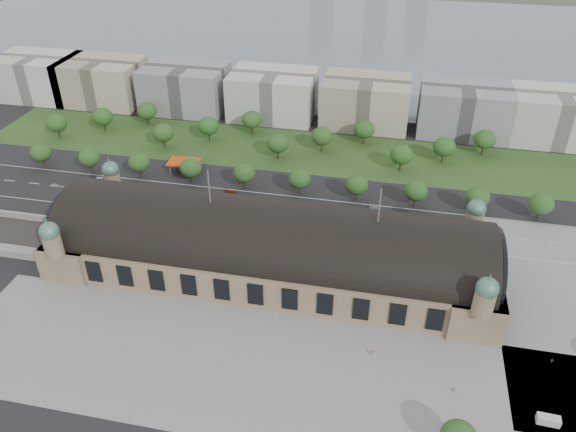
% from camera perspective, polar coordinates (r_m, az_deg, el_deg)
% --- Properties ---
extents(ground, '(900.00, 900.00, 0.00)m').
position_cam_1_polar(ground, '(196.58, -1.78, -5.59)').
color(ground, black).
rests_on(ground, ground).
extents(station, '(150.00, 48.40, 44.30)m').
position_cam_1_polar(station, '(190.30, -1.83, -3.18)').
color(station, '#957C5C').
rests_on(station, ground).
extents(plaza_south, '(190.00, 48.00, 0.12)m').
position_cam_1_polar(plaza_south, '(163.91, -1.92, -15.53)').
color(plaza_south, gray).
rests_on(plaza_south, ground).
extents(road_slab, '(260.00, 26.00, 0.10)m').
position_cam_1_polar(road_slab, '(230.79, -4.44, 0.87)').
color(road_slab, black).
rests_on(road_slab, ground).
extents(grass_belt, '(300.00, 45.00, 0.10)m').
position_cam_1_polar(grass_belt, '(276.14, -0.35, 6.76)').
color(grass_belt, '#2A461C').
rests_on(grass_belt, ground).
extents(petrol_station, '(14.00, 13.00, 5.05)m').
position_cam_1_polar(petrol_station, '(261.72, -10.05, 5.36)').
color(petrol_station, '#D5420C').
rests_on(petrol_station, ground).
extents(lake, '(700.00, 320.00, 0.08)m').
position_cam_1_polar(lake, '(464.70, 7.13, 17.65)').
color(lake, slate).
rests_on(lake, ground).
extents(office_0, '(45.00, 32.00, 24.00)m').
position_cam_1_polar(office_0, '(366.86, -23.95, 12.83)').
color(office_0, silver).
rests_on(office_0, ground).
extents(office_1, '(45.00, 32.00, 24.00)m').
position_cam_1_polar(office_1, '(345.84, -18.34, 12.85)').
color(office_1, '#BAAB92').
rests_on(office_1, ground).
extents(office_2, '(45.00, 32.00, 24.00)m').
position_cam_1_polar(office_2, '(324.62, -10.39, 12.69)').
color(office_2, gray).
rests_on(office_2, ground).
extents(office_3, '(45.00, 32.00, 24.00)m').
position_cam_1_polar(office_3, '(310.08, -1.55, 12.23)').
color(office_3, silver).
rests_on(office_3, ground).
extents(office_4, '(45.00, 32.00, 24.00)m').
position_cam_1_polar(office_4, '(303.19, 7.88, 11.43)').
color(office_4, '#BAAB92').
rests_on(office_4, ground).
extents(office_5, '(45.00, 32.00, 24.00)m').
position_cam_1_polar(office_5, '(304.46, 17.42, 10.30)').
color(office_5, gray).
rests_on(office_5, ground).
extents(office_6, '(45.00, 32.00, 24.00)m').
position_cam_1_polar(office_6, '(312.52, 25.68, 9.10)').
color(office_6, silver).
rests_on(office_6, ground).
extents(tree_row_0, '(9.60, 9.60, 11.52)m').
position_cam_1_polar(tree_row_0, '(280.64, -23.80, 5.94)').
color(tree_row_0, '#2D2116').
rests_on(tree_row_0, ground).
extents(tree_row_1, '(9.60, 9.60, 11.52)m').
position_cam_1_polar(tree_row_1, '(267.93, -19.54, 5.64)').
color(tree_row_1, '#2D2116').
rests_on(tree_row_1, ground).
extents(tree_row_2, '(9.60, 9.60, 11.52)m').
position_cam_1_polar(tree_row_2, '(256.84, -14.88, 5.28)').
color(tree_row_2, '#2D2116').
rests_on(tree_row_2, ground).
extents(tree_row_3, '(9.60, 9.60, 11.52)m').
position_cam_1_polar(tree_row_3, '(247.58, -9.85, 4.85)').
color(tree_row_3, '#2D2116').
rests_on(tree_row_3, ground).
extents(tree_row_4, '(9.60, 9.60, 11.52)m').
position_cam_1_polar(tree_row_4, '(240.38, -4.47, 4.35)').
color(tree_row_4, '#2D2116').
rests_on(tree_row_4, ground).
extents(tree_row_5, '(9.60, 9.60, 11.52)m').
position_cam_1_polar(tree_row_5, '(235.41, 1.17, 3.78)').
color(tree_row_5, '#2D2116').
rests_on(tree_row_5, ground).
extents(tree_row_6, '(9.60, 9.60, 11.52)m').
position_cam_1_polar(tree_row_6, '(232.82, 6.99, 3.16)').
color(tree_row_6, '#2D2116').
rests_on(tree_row_6, ground).
extents(tree_row_7, '(9.60, 9.60, 11.52)m').
position_cam_1_polar(tree_row_7, '(232.69, 12.87, 2.50)').
color(tree_row_7, '#2D2116').
rests_on(tree_row_7, ground).
extents(tree_row_8, '(9.60, 9.60, 11.52)m').
position_cam_1_polar(tree_row_8, '(235.02, 18.69, 1.81)').
color(tree_row_8, '#2D2116').
rests_on(tree_row_8, ground).
extents(tree_row_9, '(9.60, 9.60, 11.52)m').
position_cam_1_polar(tree_row_9, '(239.75, 24.33, 1.13)').
color(tree_row_9, '#2D2116').
rests_on(tree_row_9, ground).
extents(tree_belt_0, '(10.40, 10.40, 12.48)m').
position_cam_1_polar(tree_belt_0, '(307.98, -22.46, 8.74)').
color(tree_belt_0, '#2D2116').
rests_on(tree_belt_0, ground).
extents(tree_belt_1, '(10.40, 10.40, 12.48)m').
position_cam_1_polar(tree_belt_1, '(307.50, -18.31, 9.56)').
color(tree_belt_1, '#2D2116').
rests_on(tree_belt_1, ground).
extents(tree_belt_2, '(10.40, 10.40, 12.48)m').
position_cam_1_polar(tree_belt_2, '(308.66, -14.14, 10.34)').
color(tree_belt_2, '#2D2116').
rests_on(tree_belt_2, ground).
extents(tree_belt_3, '(10.40, 10.40, 12.48)m').
position_cam_1_polar(tree_belt_3, '(281.13, -12.56, 8.26)').
color(tree_belt_3, '#2D2116').
rests_on(tree_belt_3, ground).
extents(tree_belt_4, '(10.40, 10.40, 12.48)m').
position_cam_1_polar(tree_belt_4, '(284.43, -8.08, 9.04)').
color(tree_belt_4, '#2D2116').
rests_on(tree_belt_4, ground).
extents(tree_belt_5, '(10.40, 10.40, 12.48)m').
position_cam_1_polar(tree_belt_5, '(289.45, -3.70, 9.75)').
color(tree_belt_5, '#2D2116').
rests_on(tree_belt_5, ground).
extents(tree_belt_6, '(10.40, 10.40, 12.48)m').
position_cam_1_polar(tree_belt_6, '(264.03, -1.03, 7.39)').
color(tree_belt_6, '#2D2116').
rests_on(tree_belt_6, ground).
extents(tree_belt_7, '(10.40, 10.40, 12.48)m').
position_cam_1_polar(tree_belt_7, '(271.57, 3.48, 8.10)').
color(tree_belt_7, '#2D2116').
rests_on(tree_belt_7, ground).
extents(tree_belt_8, '(10.40, 10.40, 12.48)m').
position_cam_1_polar(tree_belt_8, '(280.70, 7.74, 8.73)').
color(tree_belt_8, '#2D2116').
rests_on(tree_belt_8, ground).
extents(tree_belt_9, '(10.40, 10.40, 12.48)m').
position_cam_1_polar(tree_belt_9, '(258.63, 11.45, 6.12)').
color(tree_belt_9, '#2D2116').
rests_on(tree_belt_9, ground).
extents(tree_belt_10, '(10.40, 10.40, 12.48)m').
position_cam_1_polar(tree_belt_10, '(270.35, 15.58, 6.77)').
color(tree_belt_10, '#2D2116').
rests_on(tree_belt_10, ground).
extents(tree_belt_11, '(10.40, 10.40, 12.48)m').
position_cam_1_polar(tree_belt_11, '(283.38, 19.36, 7.34)').
color(tree_belt_11, '#2D2116').
rests_on(tree_belt_11, ground).
extents(traffic_car_0, '(4.05, 1.74, 1.36)m').
position_cam_1_polar(traffic_car_0, '(264.52, -22.67, 2.89)').
color(traffic_car_0, silver).
rests_on(traffic_car_0, ground).
extents(traffic_car_1, '(4.65, 2.04, 1.49)m').
position_cam_1_polar(traffic_car_1, '(249.71, -16.12, 2.46)').
color(traffic_car_1, gray).
rests_on(traffic_car_1, ground).
extents(traffic_car_2, '(5.02, 2.61, 1.35)m').
position_cam_1_polar(traffic_car_2, '(244.08, -18.03, 1.32)').
color(traffic_car_2, black).
rests_on(traffic_car_2, ground).
extents(traffic_car_3, '(5.48, 2.68, 1.53)m').
position_cam_1_polar(traffic_car_3, '(240.30, -5.82, 2.43)').
color(traffic_car_3, maroon).
rests_on(traffic_car_3, ground).
extents(traffic_car_4, '(3.95, 1.68, 1.33)m').
position_cam_1_polar(traffic_car_4, '(217.85, 0.98, -0.99)').
color(traffic_car_4, navy).
rests_on(traffic_car_4, ground).
extents(traffic_car_5, '(4.67, 1.71, 1.53)m').
position_cam_1_polar(traffic_car_5, '(231.04, 8.81, 0.81)').
color(traffic_car_5, slate).
rests_on(traffic_car_5, ground).
extents(traffic_car_6, '(5.94, 2.97, 1.62)m').
position_cam_1_polar(traffic_car_6, '(218.78, 17.75, -2.59)').
color(traffic_car_6, '#BBBBBD').
rests_on(traffic_car_6, ground).
extents(parked_car_0, '(4.33, 2.90, 1.35)m').
position_cam_1_polar(parked_car_0, '(231.25, -13.46, 0.23)').
color(parked_car_0, black).
rests_on(parked_car_0, ground).
extents(parked_car_1, '(6.03, 5.45, 1.56)m').
position_cam_1_polar(parked_car_1, '(227.87, -11.67, -0.02)').
color(parked_car_1, maroon).
rests_on(parked_car_1, ground).
extents(parked_car_2, '(5.95, 4.22, 1.60)m').
position_cam_1_polar(parked_car_2, '(222.71, -10.07, -0.67)').
color(parked_car_2, '#161A3E').
rests_on(parked_car_2, ground).
extents(parked_car_3, '(4.34, 3.53, 1.39)m').
position_cam_1_polar(parked_car_3, '(223.30, -10.77, -0.69)').
color(parked_car_3, '#505257').
rests_on(parked_car_3, ground).
extents(parked_car_4, '(4.52, 3.51, 1.43)m').
position_cam_1_polar(parked_car_4, '(223.26, -8.27, -0.42)').
color(parked_car_4, silver).
rests_on(parked_car_4, ground).
extents(parked_car_5, '(5.77, 4.93, 1.47)m').
position_cam_1_polar(parked_car_5, '(220.38, -8.67, -0.94)').
color(parked_car_5, '#9B9CA3').
rests_on(parked_car_5, ground).
extents(parked_car_6, '(4.87, 3.54, 1.31)m').
position_cam_1_polar(parked_car_6, '(223.88, -9.67, -0.47)').
color(parked_car_6, black).
rests_on(parked_car_6, ground).
extents(bus_west, '(12.52, 3.22, 3.47)m').
position_cam_1_polar(bus_west, '(220.32, 0.86, -0.21)').
color(bus_west, red).
rests_on(bus_west, ground).
extents(bus_mid, '(12.59, 3.81, 3.46)m').
position_cam_1_polar(bus_mid, '(214.55, 4.05, -1.33)').
color(bus_mid, beige).
rests_on(bus_mid, ground).
extents(bus_east, '(12.22, 3.57, 3.36)m').
position_cam_1_polar(bus_east, '(214.85, 3.35, -1.26)').
color(bus_east, '#B9B5AB').
rests_on(bus_east, ground).
extents(van_east, '(5.85, 2.58, 2.49)m').
position_cam_1_polar(van_east, '(166.06, 24.82, -18.30)').
color(van_east, silver).
rests_on(van_east, ground).
extents(pedestrian_0, '(1.06, 0.80, 1.94)m').
position_cam_1_polar(pedestrian_0, '(169.06, 8.56, -13.57)').
color(pedestrian_0, gray).
rests_on(pedestrian_0, ground).
extents(pedestrian_1, '(0.59, 0.68, 1.56)m').
position_cam_1_polar(pedestrian_1, '(165.03, 16.47, -16.54)').
color(pedestrian_1, gray).
rests_on(pedestrian_1, ground).
extents(pedestrian_2, '(0.74, 0.97, 1.76)m').
position_cam_1_polar(pedestrian_2, '(181.82, 25.24, -13.13)').
color(pedestrian_2, gray).
rests_on(pedestrian_2, ground).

